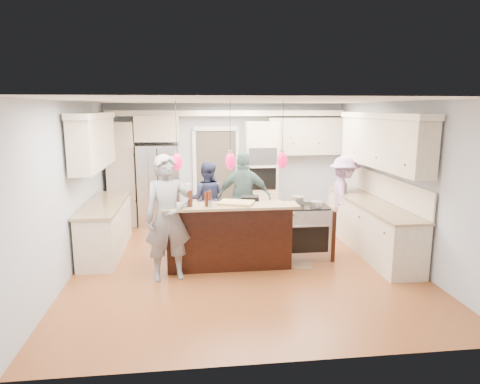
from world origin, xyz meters
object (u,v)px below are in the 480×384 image
object	(u,v)px
refrigerator	(159,185)
island_range	(307,231)
kitchen_island	(228,234)
person_far_left	(207,199)
person_bar_end	(168,218)

from	to	relation	value
refrigerator	island_range	world-z (taller)	refrigerator
refrigerator	kitchen_island	xyz separation A→B (m)	(1.30, -2.57, -0.41)
kitchen_island	person_far_left	distance (m)	1.58
person_bar_end	person_far_left	size ratio (longest dim) A/B	1.25
island_range	kitchen_island	bearing A→B (deg)	-176.91
island_range	person_bar_end	world-z (taller)	person_bar_end
refrigerator	island_range	size ratio (longest dim) A/B	1.96
person_bar_end	island_range	bearing A→B (deg)	7.83
kitchen_island	refrigerator	bearing A→B (deg)	116.89
island_range	person_far_left	xyz separation A→B (m)	(-1.69, 1.45, 0.31)
refrigerator	kitchen_island	world-z (taller)	refrigerator
kitchen_island	person_far_left	xyz separation A→B (m)	(-0.28, 1.53, 0.28)
refrigerator	person_far_left	bearing A→B (deg)	-45.41
person_bar_end	person_far_left	world-z (taller)	person_bar_end
kitchen_island	person_far_left	world-z (taller)	person_far_left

